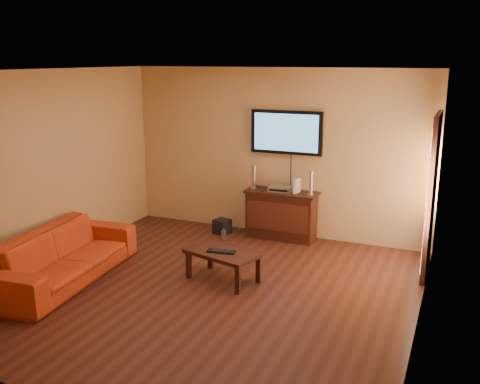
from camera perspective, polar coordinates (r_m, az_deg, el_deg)
The scene contains 14 objects.
ground_plane at distance 6.85m, azimuth -3.40°, elevation -10.41°, with size 5.00×5.00×0.00m, color #3A1910.
room_walls at distance 6.89m, azimuth -1.28°, elevation 4.49°, with size 5.00×5.00×5.00m.
french_door at distance 7.49m, azimuth 19.72°, elevation -0.56°, with size 0.07×1.02×2.22m.
media_console at distance 8.62m, azimuth 4.41°, elevation -2.42°, with size 1.15×0.44×0.78m.
television at distance 8.51m, azimuth 4.98°, elevation 6.36°, with size 1.17×0.08×0.69m.
coffee_table at distance 7.00m, azimuth -1.80°, elevation -6.73°, with size 1.05×0.77×0.41m.
sofa at distance 7.35m, azimuth -18.38°, elevation -5.66°, with size 2.28×0.67×0.89m, color red.
speaker_left at distance 8.65m, azimuth 1.49°, elevation 1.52°, with size 0.10×0.10×0.38m.
speaker_right at distance 8.31m, azimuth 7.57°, elevation 0.84°, with size 0.10×0.10×0.37m.
av_receiver at distance 8.52m, azimuth 4.33°, elevation 0.35°, with size 0.35×0.25×0.08m, color silver.
game_console at distance 8.42m, azimuth 6.06°, elevation 0.67°, with size 0.05×0.17×0.23m, color white.
subwoofer at distance 8.90m, azimuth -1.93°, elevation -3.69°, with size 0.24×0.24×0.24m, color black.
bottle at distance 8.57m, azimuth -1.77°, elevation -4.60°, with size 0.07×0.07×0.19m.
keyboard at distance 6.93m, azimuth -2.01°, elevation -6.33°, with size 0.38×0.19×0.02m.
Camera 1 is at (2.81, -5.56, 2.84)m, focal length 40.00 mm.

